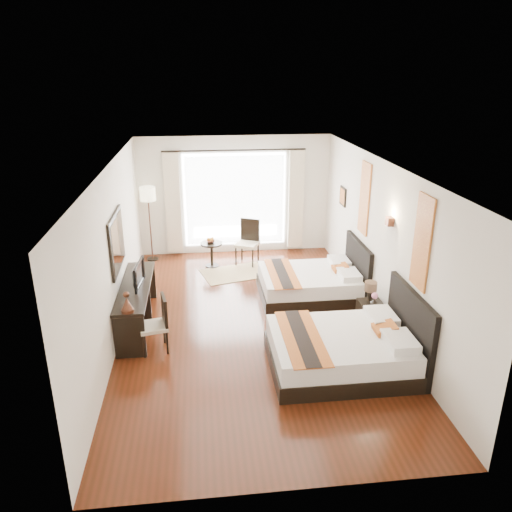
{
  "coord_description": "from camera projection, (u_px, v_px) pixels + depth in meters",
  "views": [
    {
      "loc": [
        -0.83,
        -7.78,
        4.23
      ],
      "look_at": [
        0.12,
        0.46,
        1.1
      ],
      "focal_mm": 35.0,
      "sensor_mm": 36.0,
      "label": 1
    }
  ],
  "objects": [
    {
      "name": "art_panel_far",
      "position": [
        365.0,
        198.0,
        9.3
      ],
      "size": [
        0.03,
        0.5,
        1.35
      ],
      "primitive_type": "cube",
      "color": "maroon",
      "rests_on": "wall_headboard"
    },
    {
      "name": "wall_sconce",
      "position": [
        390.0,
        221.0,
        8.01
      ],
      "size": [
        0.1,
        0.14,
        0.14
      ],
      "primitive_type": "cube",
      "color": "#432418",
      "rests_on": "wall_headboard"
    },
    {
      "name": "wall_entry",
      "position": [
        293.0,
        379.0,
        4.84
      ],
      "size": [
        4.5,
        0.01,
        2.8
      ],
      "primitive_type": "cube",
      "color": "silver",
      "rests_on": "floor"
    },
    {
      "name": "floor_lamp",
      "position": [
        148.0,
        199.0,
        11.23
      ],
      "size": [
        0.35,
        0.35,
        1.74
      ],
      "color": "black",
      "rests_on": "floor"
    },
    {
      "name": "wall_window",
      "position": [
        235.0,
        196.0,
        11.8
      ],
      "size": [
        4.5,
        0.01,
        2.8
      ],
      "primitive_type": "cube",
      "color": "silver",
      "rests_on": "floor"
    },
    {
      "name": "floor",
      "position": [
        252.0,
        324.0,
        8.81
      ],
      "size": [
        4.5,
        7.5,
        0.01
      ],
      "primitive_type": "cube",
      "color": "#3C190B",
      "rests_on": "ground"
    },
    {
      "name": "sheer_curtain",
      "position": [
        235.0,
        201.0,
        11.76
      ],
      "size": [
        2.3,
        0.02,
        2.1
      ],
      "primitive_type": "cube",
      "color": "white",
      "rests_on": "wall_window"
    },
    {
      "name": "ceiling",
      "position": [
        252.0,
        166.0,
        7.83
      ],
      "size": [
        4.5,
        7.5,
        0.02
      ],
      "primitive_type": "cube",
      "color": "white",
      "rests_on": "wall_headboard"
    },
    {
      "name": "table_lamp",
      "position": [
        371.0,
        288.0,
        8.47
      ],
      "size": [
        0.21,
        0.21,
        0.34
      ],
      "color": "black",
      "rests_on": "nightstand"
    },
    {
      "name": "bronze_figurine",
      "position": [
        127.0,
        303.0,
        7.53
      ],
      "size": [
        0.24,
        0.24,
        0.29
      ],
      "primitive_type": null,
      "rotation": [
        0.0,
        0.0,
        -0.25
      ],
      "color": "#432418",
      "rests_on": "console_desk"
    },
    {
      "name": "console_desk",
      "position": [
        137.0,
        305.0,
        8.65
      ],
      "size": [
        0.5,
        2.2,
        0.76
      ],
      "primitive_type": "cube",
      "color": "black",
      "rests_on": "floor"
    },
    {
      "name": "wall_headboard",
      "position": [
        382.0,
        244.0,
        8.56
      ],
      "size": [
        0.01,
        7.5,
        2.8
      ],
      "primitive_type": "cube",
      "color": "silver",
      "rests_on": "floor"
    },
    {
      "name": "fruit_bowl",
      "position": [
        210.0,
        242.0,
        11.15
      ],
      "size": [
        0.22,
        0.22,
        0.05
      ],
      "primitive_type": "imported",
      "rotation": [
        0.0,
        0.0,
        0.09
      ],
      "color": "#4C2F1B",
      "rests_on": "side_table"
    },
    {
      "name": "bed_near",
      "position": [
        346.0,
        349.0,
        7.43
      ],
      "size": [
        2.12,
        1.65,
        1.2
      ],
      "color": "black",
      "rests_on": "floor"
    },
    {
      "name": "mirror_glass",
      "position": [
        118.0,
        242.0,
        8.21
      ],
      "size": [
        0.01,
        1.12,
        0.82
      ],
      "primitive_type": "cube",
      "color": "white",
      "rests_on": "mirror_frame"
    },
    {
      "name": "desk_chair",
      "position": [
        155.0,
        334.0,
        7.89
      ],
      "size": [
        0.5,
        0.5,
        0.92
      ],
      "rotation": [
        0.0,
        0.0,
        3.33
      ],
      "color": "#BFB693",
      "rests_on": "floor"
    },
    {
      "name": "drape_right",
      "position": [
        296.0,
        200.0,
        11.89
      ],
      "size": [
        0.35,
        0.14,
        2.35
      ],
      "primitive_type": "cube",
      "color": "beige",
      "rests_on": "floor"
    },
    {
      "name": "window_glass",
      "position": [
        235.0,
        200.0,
        11.82
      ],
      "size": [
        2.4,
        0.02,
        2.2
      ],
      "primitive_type": "cube",
      "color": "white",
      "rests_on": "wall_window"
    },
    {
      "name": "jute_rug",
      "position": [
        235.0,
        273.0,
        10.95
      ],
      "size": [
        1.58,
        1.27,
        0.01
      ],
      "primitive_type": "cube",
      "rotation": [
        0.0,
        0.0,
        0.26
      ],
      "color": "tan",
      "rests_on": "floor"
    },
    {
      "name": "drape_left",
      "position": [
        173.0,
        204.0,
        11.58
      ],
      "size": [
        0.35,
        0.14,
        2.35
      ],
      "primitive_type": "cube",
      "color": "beige",
      "rests_on": "floor"
    },
    {
      "name": "side_table",
      "position": [
        212.0,
        255.0,
        11.25
      ],
      "size": [
        0.49,
        0.49,
        0.57
      ],
      "primitive_type": "cylinder",
      "color": "black",
      "rests_on": "floor"
    },
    {
      "name": "nightstand",
      "position": [
        371.0,
        316.0,
        8.59
      ],
      "size": [
        0.39,
        0.49,
        0.47
      ],
      "primitive_type": "cube",
      "color": "black",
      "rests_on": "floor"
    },
    {
      "name": "mirror_frame",
      "position": [
        117.0,
        242.0,
        8.21
      ],
      "size": [
        0.04,
        1.25,
        0.95
      ],
      "primitive_type": "cube",
      "color": "black",
      "rests_on": "wall_desk"
    },
    {
      "name": "television",
      "position": [
        135.0,
        274.0,
        8.43
      ],
      "size": [
        0.16,
        0.73,
        0.42
      ],
      "primitive_type": "imported",
      "rotation": [
        0.0,
        0.0,
        1.47
      ],
      "color": "black",
      "rests_on": "console_desk"
    },
    {
      "name": "window_chair",
      "position": [
        247.0,
        251.0,
        11.42
      ],
      "size": [
        0.63,
        0.63,
        1.02
      ],
      "rotation": [
        0.0,
        0.0,
        -2.01
      ],
      "color": "#BFB693",
      "rests_on": "floor"
    },
    {
      "name": "art_panel_near",
      "position": [
        422.0,
        242.0,
        6.95
      ],
      "size": [
        0.03,
        0.5,
        1.35
      ],
      "primitive_type": "cube",
      "color": "maroon",
      "rests_on": "wall_headboard"
    },
    {
      "name": "wall_desk",
      "position": [
        114.0,
        254.0,
        8.08
      ],
      "size": [
        0.01,
        7.5,
        2.8
      ],
      "primitive_type": "cube",
      "color": "silver",
      "rests_on": "floor"
    },
    {
      "name": "bed_far",
      "position": [
        313.0,
        282.0,
        9.79
      ],
      "size": [
        1.96,
        1.53,
        1.1
      ],
      "color": "black",
      "rests_on": "floor"
    },
    {
      "name": "vase",
      "position": [
        374.0,
        301.0,
        8.38
      ],
      "size": [
        0.17,
        0.17,
        0.13
      ],
      "primitive_type": "imported",
      "rotation": [
        0.0,
        0.0,
        0.37
      ],
      "color": "black",
      "rests_on": "nightstand"
    }
  ]
}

